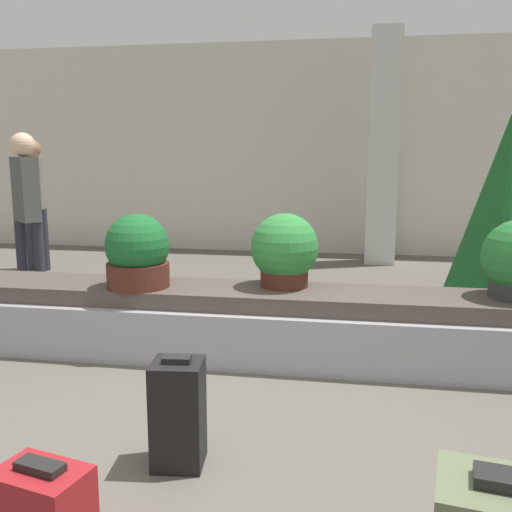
{
  "coord_description": "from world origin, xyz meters",
  "views": [
    {
      "loc": [
        0.71,
        -2.62,
        1.54
      ],
      "look_at": [
        0.0,
        1.51,
        0.78
      ],
      "focal_mm": 40.0,
      "sensor_mm": 36.0,
      "label": 1
    }
  ],
  "objects_px": {
    "traveler_1": "(34,193)",
    "potted_plant_2": "(284,251)",
    "suitcase_3": "(178,413)",
    "traveler_0": "(27,201)",
    "decorated_tree": "(508,205)",
    "potted_plant_0": "(137,253)",
    "pillar": "(383,149)"
  },
  "relations": [
    {
      "from": "suitcase_3",
      "to": "pillar",
      "type": "bearing_deg",
      "value": 72.04
    },
    {
      "from": "potted_plant_0",
      "to": "pillar",
      "type": "bearing_deg",
      "value": 64.46
    },
    {
      "from": "suitcase_3",
      "to": "decorated_tree",
      "type": "distance_m",
      "value": 3.72
    },
    {
      "from": "potted_plant_0",
      "to": "traveler_1",
      "type": "xyz_separation_m",
      "value": [
        -2.52,
        2.83,
        0.24
      ]
    },
    {
      "from": "pillar",
      "to": "decorated_tree",
      "type": "bearing_deg",
      "value": -70.17
    },
    {
      "from": "potted_plant_2",
      "to": "traveler_0",
      "type": "height_order",
      "value": "traveler_0"
    },
    {
      "from": "pillar",
      "to": "suitcase_3",
      "type": "height_order",
      "value": "pillar"
    },
    {
      "from": "decorated_tree",
      "to": "potted_plant_0",
      "type": "bearing_deg",
      "value": -155.14
    },
    {
      "from": "potted_plant_0",
      "to": "decorated_tree",
      "type": "bearing_deg",
      "value": 24.86
    },
    {
      "from": "pillar",
      "to": "traveler_1",
      "type": "xyz_separation_m",
      "value": [
        -4.5,
        -1.31,
        -0.57
      ]
    },
    {
      "from": "suitcase_3",
      "to": "potted_plant_2",
      "type": "xyz_separation_m",
      "value": [
        0.31,
        1.72,
        0.53
      ]
    },
    {
      "from": "pillar",
      "to": "traveler_0",
      "type": "xyz_separation_m",
      "value": [
        -3.72,
        -2.78,
        -0.55
      ]
    },
    {
      "from": "potted_plant_2",
      "to": "suitcase_3",
      "type": "bearing_deg",
      "value": -100.39
    },
    {
      "from": "potted_plant_2",
      "to": "traveler_1",
      "type": "distance_m",
      "value": 4.48
    },
    {
      "from": "pillar",
      "to": "suitcase_3",
      "type": "xyz_separation_m",
      "value": [
        -1.2,
        -5.65,
        -1.33
      ]
    },
    {
      "from": "suitcase_3",
      "to": "traveler_1",
      "type": "bearing_deg",
      "value": 121.28
    },
    {
      "from": "pillar",
      "to": "potted_plant_2",
      "type": "bearing_deg",
      "value": -102.61
    },
    {
      "from": "suitcase_3",
      "to": "traveler_1",
      "type": "height_order",
      "value": "traveler_1"
    },
    {
      "from": "traveler_1",
      "to": "potted_plant_2",
      "type": "bearing_deg",
      "value": 13.83
    },
    {
      "from": "pillar",
      "to": "decorated_tree",
      "type": "xyz_separation_m",
      "value": [
        1.0,
        -2.76,
        -0.52
      ]
    },
    {
      "from": "traveler_0",
      "to": "pillar",
      "type": "bearing_deg",
      "value": -105.25
    },
    {
      "from": "suitcase_3",
      "to": "traveler_0",
      "type": "relative_size",
      "value": 0.32
    },
    {
      "from": "decorated_tree",
      "to": "suitcase_3",
      "type": "bearing_deg",
      "value": -127.19
    },
    {
      "from": "suitcase_3",
      "to": "decorated_tree",
      "type": "height_order",
      "value": "decorated_tree"
    },
    {
      "from": "potted_plant_0",
      "to": "traveler_0",
      "type": "height_order",
      "value": "traveler_0"
    },
    {
      "from": "potted_plant_2",
      "to": "decorated_tree",
      "type": "height_order",
      "value": "decorated_tree"
    },
    {
      "from": "potted_plant_0",
      "to": "decorated_tree",
      "type": "xyz_separation_m",
      "value": [
        2.98,
        1.38,
        0.29
      ]
    },
    {
      "from": "pillar",
      "to": "potted_plant_0",
      "type": "bearing_deg",
      "value": -115.54
    },
    {
      "from": "potted_plant_0",
      "to": "traveler_0",
      "type": "xyz_separation_m",
      "value": [
        -1.73,
        1.37,
        0.26
      ]
    },
    {
      "from": "pillar",
      "to": "traveler_1",
      "type": "height_order",
      "value": "pillar"
    },
    {
      "from": "decorated_tree",
      "to": "potted_plant_2",
      "type": "bearing_deg",
      "value": -147.99
    },
    {
      "from": "suitcase_3",
      "to": "traveler_0",
      "type": "distance_m",
      "value": 3.9
    }
  ]
}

